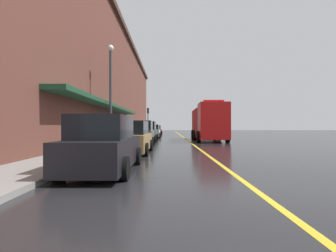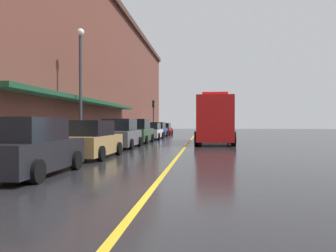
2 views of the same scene
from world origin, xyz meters
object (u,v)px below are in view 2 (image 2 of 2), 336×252
object	(u,v)px
parked_car_0	(30,148)
parked_car_5	(158,130)
fire_truck	(215,121)
parking_meter_0	(83,132)
parked_car_1	(90,140)
traffic_light_near	(153,111)
parking_meter_1	(126,129)
parked_car_3	(138,132)
parked_car_6	(163,129)
parked_car_2	(121,134)
street_lamp_left	(81,75)
parked_car_4	(151,131)

from	to	relation	value
parked_car_0	parked_car_5	size ratio (longest dim) A/B	1.03
fire_truck	parking_meter_0	bearing A→B (deg)	-39.53
parked_car_1	parked_car_5	bearing A→B (deg)	1.30
fire_truck	traffic_light_near	distance (m)	18.15
parking_meter_1	parked_car_3	bearing A→B (deg)	-49.47
parked_car_1	parked_car_3	world-z (taller)	parked_car_3
parked_car_5	fire_truck	size ratio (longest dim) A/B	0.46
fire_truck	parked_car_1	bearing A→B (deg)	-26.04
parked_car_5	parked_car_0	bearing A→B (deg)	-177.94
traffic_light_near	parking_meter_0	bearing A→B (deg)	-90.14
parked_car_6	parking_meter_1	size ratio (longest dim) A/B	3.34
parked_car_1	parked_car_2	bearing A→B (deg)	2.25
parked_car_0	parking_meter_0	bearing A→B (deg)	9.96
parked_car_3	parked_car_5	world-z (taller)	parked_car_3
parking_meter_0	street_lamp_left	xyz separation A→B (m)	(-0.60, 1.26, 3.34)
parked_car_2	parked_car_4	world-z (taller)	parked_car_2
parked_car_0	fire_truck	distance (m)	17.77
parked_car_1	fire_truck	size ratio (longest dim) A/B	0.48
parked_car_2	parked_car_3	distance (m)	5.36
parked_car_4	parking_meter_1	xyz separation A→B (m)	(-1.42, -4.28, 0.32)
parking_meter_0	parking_meter_1	distance (m)	10.07
parked_car_0	parking_meter_1	world-z (taller)	parked_car_0
parked_car_1	parked_car_6	size ratio (longest dim) A/B	0.98
parked_car_2	parked_car_3	world-z (taller)	parked_car_3
parked_car_3	street_lamp_left	distance (m)	8.27
parked_car_5	traffic_light_near	size ratio (longest dim) A/B	0.97
parked_car_1	traffic_light_near	world-z (taller)	traffic_light_near
parked_car_1	parked_car_3	xyz separation A→B (m)	(-0.08, 11.44, 0.08)
parked_car_5	street_lamp_left	xyz separation A→B (m)	(-1.90, -18.78, 3.63)
parked_car_5	fire_truck	xyz separation A→B (m)	(6.08, -11.45, 0.98)
parked_car_0	parking_meter_0	size ratio (longest dim) A/B	3.23
parked_car_3	parked_car_5	xyz separation A→B (m)	(-0.06, 11.56, -0.10)
parked_car_0	parked_car_1	distance (m)	5.16
parked_car_1	parking_meter_1	xyz separation A→B (m)	(-1.45, 13.04, 0.27)
parking_meter_1	parked_car_2	bearing A→B (deg)	-79.34
parked_car_2	parking_meter_1	distance (m)	7.08
parked_car_2	parked_car_5	xyz separation A→B (m)	(-0.00, 16.91, -0.08)
parked_car_4	parking_meter_1	world-z (taller)	parked_car_4
parked_car_0	parked_car_5	world-z (taller)	parked_car_0
parked_car_6	parked_car_2	bearing A→B (deg)	-179.39
street_lamp_left	traffic_light_near	xyz separation A→B (m)	(0.66, 23.88, -1.24)
parked_car_2	street_lamp_left	distance (m)	4.44
fire_truck	parked_car_3	bearing A→B (deg)	-87.86
parked_car_2	traffic_light_near	xyz separation A→B (m)	(-1.25, 22.01, 2.30)
parked_car_6	street_lamp_left	distance (m)	24.37
parked_car_1	parked_car_6	distance (m)	28.23
parked_car_1	fire_truck	distance (m)	13.01
parked_car_2	parked_car_1	bearing A→B (deg)	-179.11
parked_car_1	traffic_light_near	xyz separation A→B (m)	(-1.39, 28.09, 2.36)
parked_car_1	parking_meter_0	bearing A→B (deg)	27.01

